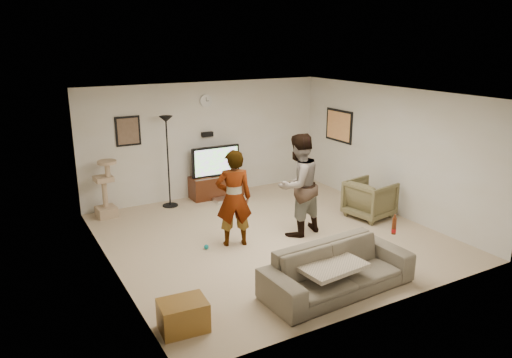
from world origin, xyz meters
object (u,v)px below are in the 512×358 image
floor_lamp (168,162)px  person_left (234,198)px  side_table (183,315)px  cat_tree (104,189)px  person_right (298,185)px  tv (216,161)px  tv_stand (216,186)px  armchair (370,199)px  beer_bottle (394,226)px  sofa (338,269)px

floor_lamp → person_left: (0.29, -2.41, -0.12)m
person_left → side_table: 2.64m
side_table → cat_tree: bearing=89.0°
cat_tree → side_table: (-0.08, -4.38, -0.38)m
cat_tree → person_left: size_ratio=0.69×
person_left → side_table: bearing=67.2°
person_right → side_table: 3.47m
floor_lamp → tv: bearing=5.3°
floor_lamp → side_table: 4.64m
cat_tree → tv_stand: bearing=2.1°
person_left → armchair: bearing=-164.4°
cat_tree → side_table: 4.39m
beer_bottle → person_right: bearing=100.0°
beer_bottle → side_table: size_ratio=0.44×
floor_lamp → armchair: floor_lamp is taller
person_right → armchair: (1.71, 0.01, -0.54)m
tv_stand → beer_bottle: (0.72, -4.62, 0.52)m
cat_tree → beer_bottle: size_ratio=4.56×
tv_stand → floor_lamp: bearing=-174.7°
floor_lamp → person_right: floor_lamp is taller
tv → floor_lamp: floor_lamp is taller
tv → person_right: 2.68m
sofa → person_right: bearing=68.6°
cat_tree → beer_bottle: cat_tree is taller
person_left → sofa: bearing=122.3°
beer_bottle → side_table: (-3.22, 0.15, -0.57)m
tv_stand → beer_bottle: 4.70m
tv_stand → sofa: size_ratio=0.53×
tv_stand → side_table: 5.12m
tv → cat_tree: bearing=-177.9°
side_table → tv_stand: bearing=60.7°
tv_stand → side_table: size_ratio=2.07×
person_left → beer_bottle: (1.55, -2.10, -0.06)m
person_right → cat_tree: bearing=-55.1°
tv → person_right: bearing=-82.1°
armchair → side_table: (-4.58, -1.83, -0.18)m
person_left → person_right: 1.21m
floor_lamp → person_right: size_ratio=1.04×
cat_tree → side_table: cat_tree is taller
cat_tree → person_left: bearing=-56.7°
sofa → side_table: sofa is taller
tv_stand → tv: 0.57m
cat_tree → person_right: bearing=-42.5°
tv_stand → person_left: (-0.83, -2.52, 0.58)m
armchair → sofa: bearing=119.9°
sofa → beer_bottle: beer_bottle is taller
person_right → side_table: bearing=19.7°
armchair → person_right: bearing=80.4°
floor_lamp → cat_tree: size_ratio=1.66×
person_right → armchair: person_right is taller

